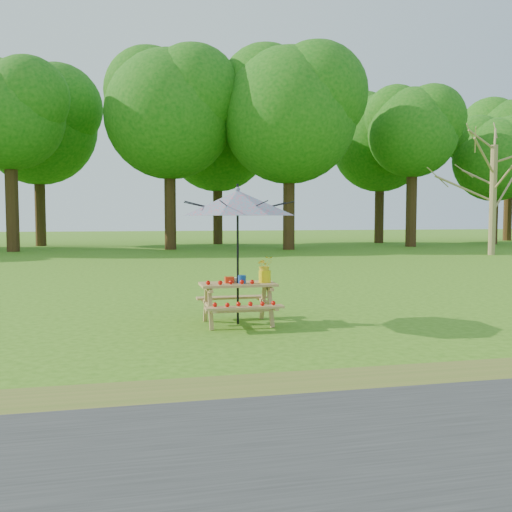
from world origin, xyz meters
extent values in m
plane|color=#3A7015|center=(0.00, 0.00, 0.00)|extent=(120.00, 120.00, 0.00)
cylinder|color=#947850|center=(10.48, 14.45, 2.46)|extent=(0.38, 0.38, 4.91)
cube|color=#A18648|center=(-3.83, 0.70, 0.65)|extent=(1.20, 0.62, 0.04)
cube|color=#A18648|center=(-3.83, 0.15, 0.36)|extent=(1.20, 0.22, 0.04)
cube|color=#A18648|center=(-3.83, 1.25, 0.36)|extent=(1.20, 0.22, 0.04)
cylinder|color=black|center=(-3.83, 0.70, 1.12)|extent=(0.04, 0.04, 2.25)
cone|color=#219DBD|center=(-3.83, 0.70, 1.95)|extent=(2.32, 2.32, 0.40)
sphere|color=#219DBD|center=(-3.83, 0.70, 2.17)|extent=(0.08, 0.08, 0.08)
cube|color=red|center=(-3.96, 0.73, 0.72)|extent=(0.14, 0.12, 0.10)
cylinder|color=#123F95|center=(-3.77, 0.63, 0.74)|extent=(0.13, 0.13, 0.13)
cube|color=white|center=(-3.87, 0.86, 0.71)|extent=(0.13, 0.13, 0.07)
cylinder|color=yellow|center=(-3.38, 0.68, 0.77)|extent=(0.20, 0.20, 0.20)
imported|color=gold|center=(-3.38, 0.68, 0.95)|extent=(0.29, 0.25, 0.29)
camera|label=1|loc=(-5.54, -8.23, 1.74)|focal=40.00mm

